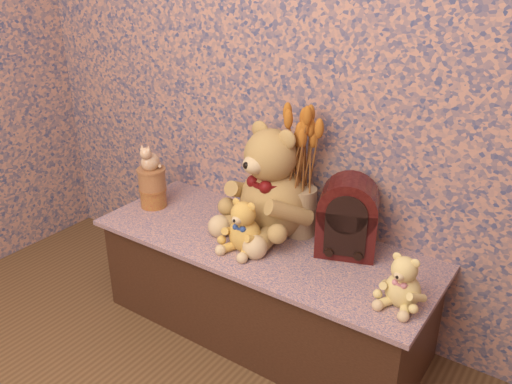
# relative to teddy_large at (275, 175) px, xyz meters

# --- Properties ---
(display_shelf) EXTENTS (1.44, 0.56, 0.44)m
(display_shelf) POSITION_rel_teddy_large_xyz_m (0.02, -0.11, -0.47)
(display_shelf) COLOR navy
(display_shelf) RESTS_ON ground
(teddy_large) EXTENTS (0.50, 0.56, 0.50)m
(teddy_large) POSITION_rel_teddy_large_xyz_m (0.00, 0.00, 0.00)
(teddy_large) COLOR #9E753D
(teddy_large) RESTS_ON display_shelf
(teddy_medium) EXTENTS (0.18, 0.22, 0.23)m
(teddy_medium) POSITION_rel_teddy_large_xyz_m (-0.01, -0.20, -0.14)
(teddy_medium) COLOR gold
(teddy_medium) RESTS_ON display_shelf
(teddy_small) EXTENTS (0.18, 0.20, 0.20)m
(teddy_small) POSITION_rel_teddy_large_xyz_m (0.64, -0.19, -0.15)
(teddy_small) COLOR #E1BF6B
(teddy_small) RESTS_ON display_shelf
(cathedral_radio) EXTENTS (0.27, 0.23, 0.32)m
(cathedral_radio) POSITION_rel_teddy_large_xyz_m (0.33, 0.01, -0.09)
(cathedral_radio) COLOR #380A0A
(cathedral_radio) RESTS_ON display_shelf
(ceramic_vase) EXTENTS (0.14, 0.14, 0.21)m
(ceramic_vase) POSITION_rel_teddy_large_xyz_m (0.11, 0.03, -0.15)
(ceramic_vase) COLOR tan
(ceramic_vase) RESTS_ON display_shelf
(dried_stalks) EXTENTS (0.27, 0.27, 0.43)m
(dried_stalks) POSITION_rel_teddy_large_xyz_m (0.11, 0.03, 0.17)
(dried_stalks) COLOR #B9621D
(dried_stalks) RESTS_ON ceramic_vase
(biscuit_tin_lower) EXTENTS (0.15, 0.15, 0.09)m
(biscuit_tin_lower) POSITION_rel_teddy_large_xyz_m (-0.59, -0.12, -0.21)
(biscuit_tin_lower) COLOR gold
(biscuit_tin_lower) RESTS_ON display_shelf
(biscuit_tin_upper) EXTENTS (0.14, 0.14, 0.10)m
(biscuit_tin_upper) POSITION_rel_teddy_large_xyz_m (-0.59, -0.12, -0.11)
(biscuit_tin_upper) COLOR tan
(biscuit_tin_upper) RESTS_ON biscuit_tin_lower
(cat_figurine) EXTENTS (0.11, 0.12, 0.13)m
(cat_figurine) POSITION_rel_teddy_large_xyz_m (-0.59, -0.12, -0.00)
(cat_figurine) COLOR silver
(cat_figurine) RESTS_ON biscuit_tin_upper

